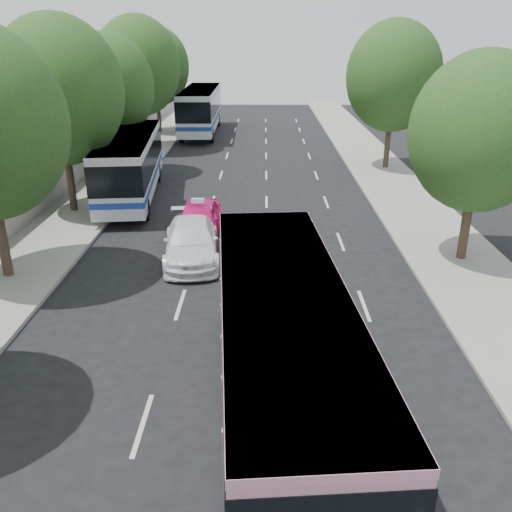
{
  "coord_description": "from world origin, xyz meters",
  "views": [
    {
      "loc": [
        0.86,
        -12.01,
        8.3
      ],
      "look_at": [
        0.61,
        4.38,
        1.6
      ],
      "focal_mm": 38.0,
      "sensor_mm": 36.0,
      "label": 1
    }
  ],
  "objects_px": {
    "pink_bus": "(283,340)",
    "pink_taxi": "(199,220)",
    "white_pickup": "(191,241)",
    "tour_coach_front": "(131,161)",
    "tour_coach_rear": "(201,107)"
  },
  "relations": [
    {
      "from": "white_pickup",
      "to": "tour_coach_rear",
      "type": "relative_size",
      "value": 0.39
    },
    {
      "from": "pink_taxi",
      "to": "tour_coach_front",
      "type": "bearing_deg",
      "value": 125.62
    },
    {
      "from": "pink_taxi",
      "to": "tour_coach_front",
      "type": "height_order",
      "value": "tour_coach_front"
    },
    {
      "from": "pink_bus",
      "to": "white_pickup",
      "type": "height_order",
      "value": "pink_bus"
    },
    {
      "from": "pink_bus",
      "to": "white_pickup",
      "type": "xyz_separation_m",
      "value": [
        -3.3,
        9.69,
        -1.35
      ]
    },
    {
      "from": "white_pickup",
      "to": "tour_coach_rear",
      "type": "xyz_separation_m",
      "value": [
        -2.86,
        29.74,
        1.62
      ]
    },
    {
      "from": "pink_bus",
      "to": "pink_taxi",
      "type": "height_order",
      "value": "pink_bus"
    },
    {
      "from": "white_pickup",
      "to": "tour_coach_rear",
      "type": "height_order",
      "value": "tour_coach_rear"
    },
    {
      "from": "pink_bus",
      "to": "white_pickup",
      "type": "relative_size",
      "value": 2.09
    },
    {
      "from": "tour_coach_front",
      "to": "tour_coach_rear",
      "type": "distance_m",
      "value": 21.12
    },
    {
      "from": "pink_bus",
      "to": "pink_taxi",
      "type": "distance_m",
      "value": 12.71
    },
    {
      "from": "pink_bus",
      "to": "white_pickup",
      "type": "bearing_deg",
      "value": 104.07
    },
    {
      "from": "pink_taxi",
      "to": "tour_coach_rear",
      "type": "xyz_separation_m",
      "value": [
        -2.86,
        27.23,
        1.57
      ]
    },
    {
      "from": "pink_bus",
      "to": "pink_taxi",
      "type": "relative_size",
      "value": 2.3
    },
    {
      "from": "white_pickup",
      "to": "tour_coach_front",
      "type": "height_order",
      "value": "tour_coach_front"
    }
  ]
}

